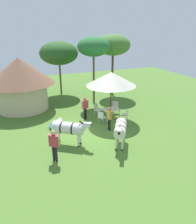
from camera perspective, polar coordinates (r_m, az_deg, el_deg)
ground_plane at (r=13.97m, az=-1.98°, el=-4.84°), size 36.00×36.00×0.00m
thatched_hut at (r=17.94m, az=-19.72°, el=7.87°), size 5.25×5.25×4.08m
shade_umbrella at (r=14.84m, az=3.49°, el=8.68°), size 3.41×3.41×3.38m
patio_dining_table at (r=15.50m, az=3.30°, el=0.50°), size 1.34×1.08×0.74m
patio_chair_near_lawn at (r=16.08m, az=-0.26°, el=0.84°), size 0.60×0.60×0.90m
patio_chair_near_hut at (r=14.66m, az=0.93°, el=-1.27°), size 0.59×0.60×0.90m
patio_chair_east_end at (r=15.22m, az=7.30°, el=-0.56°), size 0.61×0.61×0.90m
patio_chair_west_end at (r=16.56m, az=4.45°, el=1.41°), size 0.61×0.61×0.90m
guest_beside_umbrella at (r=13.65m, az=3.04°, el=-1.15°), size 0.22×0.57×1.57m
guest_behind_table at (r=15.27m, az=-3.43°, el=1.59°), size 0.55×0.37×1.67m
standing_watcher at (r=10.70m, az=-11.50°, el=-8.00°), size 0.47×0.46×1.67m
striped_lounge_chair at (r=14.42m, az=-11.14°, el=-3.28°), size 0.83×0.57×0.58m
zebra_nearest_camera at (r=11.89m, az=5.90°, el=-4.49°), size 1.40×1.91×1.55m
zebra_by_umbrella at (r=12.10m, az=-7.67°, el=-4.28°), size 2.02×1.63×1.51m
acacia_tree_far_lawn at (r=20.87m, az=3.98°, el=17.16°), size 3.19×3.19×5.61m
acacia_tree_right_background at (r=21.16m, az=-10.27°, el=14.98°), size 3.58×3.58×4.99m
acacia_tree_behind_hut at (r=18.10m, az=-1.19°, el=16.75°), size 2.63×2.63×5.51m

